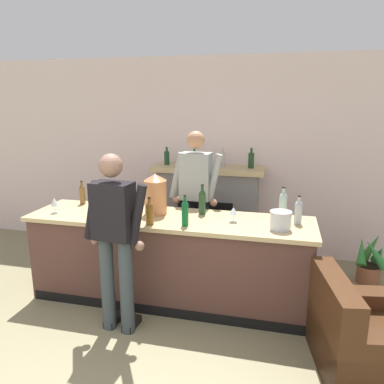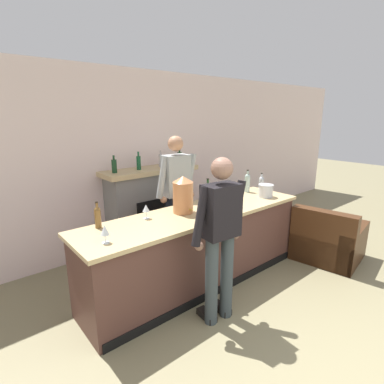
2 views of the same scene
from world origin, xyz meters
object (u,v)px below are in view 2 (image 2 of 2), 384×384
object	(u,v)px
person_bartender	(176,194)
wine_bottle_merlot_tall	(247,182)
wine_bottle_port_short	(227,201)
wine_glass_front_left	(105,231)
wine_bottle_burgundy_dark	(208,208)
wine_glass_near_bucket	(237,193)
fireplace_stone	(151,207)
ice_bucket_steel	(266,191)
copper_dispenser	(183,194)
wine_bottle_chardonnay_pale	(208,192)
wine_glass_mid_counter	(146,209)
armchair_black	(327,242)
person_customer	(220,235)
potted_plant_corner	(253,210)
wine_bottle_rose_blush	(98,216)
wine_bottle_cabernet_heavy	(261,184)

from	to	relation	value
person_bartender	wine_bottle_merlot_tall	xyz separation A→B (m)	(1.02, -0.40, 0.10)
wine_bottle_merlot_tall	wine_bottle_port_short	bearing A→B (deg)	-153.57
wine_bottle_port_short	wine_glass_front_left	bearing A→B (deg)	176.96
wine_bottle_burgundy_dark	wine_glass_near_bucket	world-z (taller)	wine_bottle_burgundy_dark
wine_bottle_burgundy_dark	wine_glass_front_left	bearing A→B (deg)	173.82
fireplace_stone	ice_bucket_steel	distance (m)	1.80
wine_bottle_burgundy_dark	person_bartender	bearing A→B (deg)	74.34
copper_dispenser	ice_bucket_steel	world-z (taller)	copper_dispenser
fireplace_stone	wine_glass_front_left	xyz separation A→B (m)	(-1.42, -1.48, 0.42)
wine_bottle_chardonnay_pale	wine_glass_mid_counter	size ratio (longest dim) A/B	2.01
wine_glass_mid_counter	armchair_black	bearing A→B (deg)	-20.16
wine_bottle_chardonnay_pale	wine_glass_front_left	bearing A→B (deg)	-167.84
copper_dispenser	person_customer	bearing A→B (deg)	-100.23
person_bartender	person_customer	bearing A→B (deg)	-109.14
wine_bottle_port_short	copper_dispenser	bearing A→B (deg)	142.62
wine_glass_front_left	copper_dispenser	bearing A→B (deg)	12.26
potted_plant_corner	wine_bottle_merlot_tall	size ratio (longest dim) A/B	1.83
wine_glass_front_left	person_customer	bearing A→B (deg)	-28.51
fireplace_stone	wine_bottle_burgundy_dark	xyz separation A→B (m)	(-0.27, -1.61, 0.43)
person_bartender	wine_glass_near_bucket	distance (m)	0.83
armchair_black	wine_bottle_rose_blush	bearing A→B (deg)	161.80
wine_bottle_burgundy_dark	wine_bottle_merlot_tall	size ratio (longest dim) A/B	0.83
wine_bottle_burgundy_dark	wine_bottle_rose_blush	size ratio (longest dim) A/B	1.00
copper_dispenser	wine_bottle_port_short	size ratio (longest dim) A/B	1.42
potted_plant_corner	wine_bottle_merlot_tall	world-z (taller)	wine_bottle_merlot_tall
fireplace_stone	person_bartender	distance (m)	0.78
person_bartender	wine_bottle_burgundy_dark	world-z (taller)	person_bartender
wine_glass_mid_counter	wine_bottle_cabernet_heavy	bearing A→B (deg)	-2.63
person_bartender	ice_bucket_steel	size ratio (longest dim) A/B	8.63
copper_dispenser	ice_bucket_steel	xyz separation A→B (m)	(1.32, -0.20, -0.13)
wine_bottle_merlot_tall	wine_bottle_rose_blush	distance (m)	2.32
wine_glass_near_bucket	wine_bottle_burgundy_dark	bearing A→B (deg)	-160.81
fireplace_stone	ice_bucket_steel	size ratio (longest dim) A/B	7.39
wine_glass_near_bucket	wine_bottle_cabernet_heavy	bearing A→B (deg)	7.66
copper_dispenser	wine_bottle_chardonnay_pale	size ratio (longest dim) A/B	1.34
ice_bucket_steel	wine_bottle_cabernet_heavy	world-z (taller)	wine_bottle_cabernet_heavy
armchair_black	wine_glass_front_left	size ratio (longest dim) A/B	5.79
potted_plant_corner	wine_glass_near_bucket	bearing A→B (deg)	-148.99
person_bartender	wine_glass_near_bucket	world-z (taller)	person_bartender
wine_bottle_rose_blush	wine_glass_front_left	world-z (taller)	wine_bottle_rose_blush
person_customer	wine_glass_front_left	xyz separation A→B (m)	(-0.95, 0.52, 0.13)
wine_bottle_burgundy_dark	wine_glass_mid_counter	bearing A→B (deg)	138.69
person_customer	potted_plant_corner	bearing A→B (deg)	32.18
armchair_black	wine_glass_front_left	bearing A→B (deg)	169.33
armchair_black	wine_bottle_merlot_tall	size ratio (longest dim) A/B	3.00
potted_plant_corner	wine_glass_near_bucket	size ratio (longest dim) A/B	4.04
wine_bottle_chardonnay_pale	potted_plant_corner	bearing A→B (deg)	21.24
potted_plant_corner	wine_bottle_port_short	world-z (taller)	wine_bottle_port_short
fireplace_stone	ice_bucket_steel	world-z (taller)	fireplace_stone
armchair_black	wine_bottle_cabernet_heavy	size ratio (longest dim) A/B	3.47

